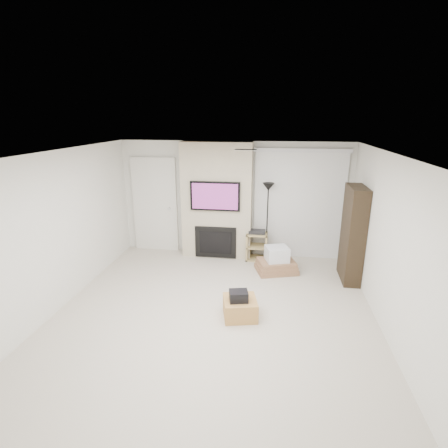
# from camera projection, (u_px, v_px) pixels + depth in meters

# --- Properties ---
(floor) EXTENTS (5.00, 5.50, 0.00)m
(floor) POSITION_uv_depth(u_px,v_px,m) (213.00, 317.00, 5.44)
(floor) COLOR beige
(floor) RESTS_ON ground
(ceiling) EXTENTS (5.00, 5.50, 0.00)m
(ceiling) POSITION_uv_depth(u_px,v_px,m) (211.00, 154.00, 4.70)
(ceiling) COLOR white
(ceiling) RESTS_ON wall_back
(wall_back) EXTENTS (5.00, 0.00, 2.50)m
(wall_back) POSITION_uv_depth(u_px,v_px,m) (234.00, 199.00, 7.67)
(wall_back) COLOR silver
(wall_back) RESTS_ON ground
(wall_front) EXTENTS (5.00, 0.00, 2.50)m
(wall_front) POSITION_uv_depth(u_px,v_px,m) (145.00, 373.00, 2.47)
(wall_front) COLOR silver
(wall_front) RESTS_ON ground
(wall_left) EXTENTS (0.00, 5.50, 2.50)m
(wall_left) POSITION_uv_depth(u_px,v_px,m) (54.00, 234.00, 5.41)
(wall_left) COLOR silver
(wall_left) RESTS_ON ground
(wall_right) EXTENTS (0.00, 5.50, 2.50)m
(wall_right) POSITION_uv_depth(u_px,v_px,m) (394.00, 251.00, 4.73)
(wall_right) COLOR silver
(wall_right) RESTS_ON ground
(hvac_vent) EXTENTS (0.35, 0.18, 0.01)m
(hvac_vent) POSITION_uv_depth(u_px,v_px,m) (246.00, 150.00, 5.41)
(hvac_vent) COLOR silver
(hvac_vent) RESTS_ON ceiling
(ottoman) EXTENTS (0.60, 0.60, 0.30)m
(ottoman) POSITION_uv_depth(u_px,v_px,m) (240.00, 308.00, 5.41)
(ottoman) COLOR #B78344
(ottoman) RESTS_ON floor
(black_bag) EXTENTS (0.32, 0.27, 0.16)m
(black_bag) POSITION_uv_depth(u_px,v_px,m) (239.00, 296.00, 5.30)
(black_bag) COLOR black
(black_bag) RESTS_ON ottoman
(fireplace_wall) EXTENTS (1.50, 0.47, 2.50)m
(fireplace_wall) POSITION_uv_depth(u_px,v_px,m) (217.00, 201.00, 7.53)
(fireplace_wall) COLOR #BBAE91
(fireplace_wall) RESTS_ON floor
(entry_door) EXTENTS (1.02, 0.11, 2.14)m
(entry_door) POSITION_uv_depth(u_px,v_px,m) (155.00, 205.00, 7.94)
(entry_door) COLOR silver
(entry_door) RESTS_ON floor
(vertical_blinds) EXTENTS (1.98, 0.10, 2.37)m
(vertical_blinds) POSITION_uv_depth(u_px,v_px,m) (299.00, 201.00, 7.43)
(vertical_blinds) COLOR silver
(vertical_blinds) RESTS_ON floor
(floor_lamp) EXTENTS (0.25, 0.25, 1.67)m
(floor_lamp) POSITION_uv_depth(u_px,v_px,m) (268.00, 200.00, 7.32)
(floor_lamp) COLOR black
(floor_lamp) RESTS_ON floor
(av_stand) EXTENTS (0.45, 0.38, 0.66)m
(av_stand) POSITION_uv_depth(u_px,v_px,m) (257.00, 244.00, 7.55)
(av_stand) COLOR tan
(av_stand) RESTS_ON floor
(box_stack) EXTENTS (0.91, 0.79, 0.52)m
(box_stack) POSITION_uv_depth(u_px,v_px,m) (276.00, 262.00, 6.98)
(box_stack) COLOR #916748
(box_stack) RESTS_ON floor
(bookshelf) EXTENTS (0.30, 0.80, 1.80)m
(bookshelf) POSITION_uv_depth(u_px,v_px,m) (353.00, 235.00, 6.45)
(bookshelf) COLOR black
(bookshelf) RESTS_ON floor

